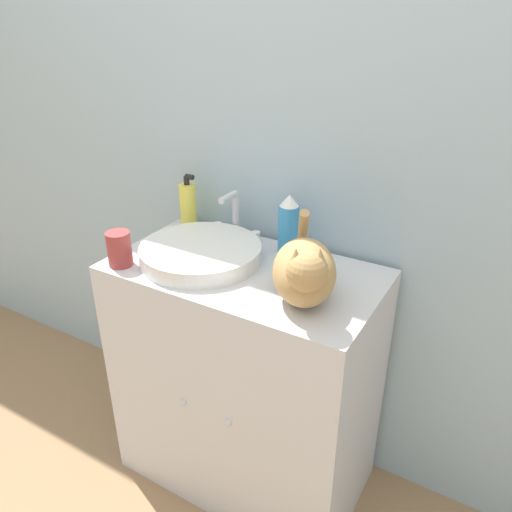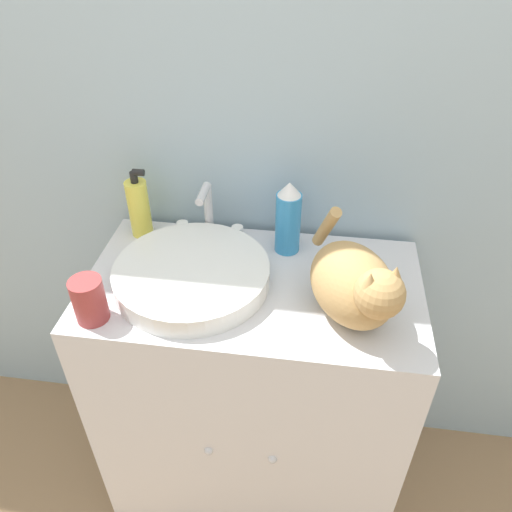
{
  "view_description": "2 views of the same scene",
  "coord_description": "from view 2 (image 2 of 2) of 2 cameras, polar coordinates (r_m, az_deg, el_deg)",
  "views": [
    {
      "loc": [
        0.71,
        -0.91,
        1.57
      ],
      "look_at": [
        0.07,
        0.18,
        0.94
      ],
      "focal_mm": 35.0,
      "sensor_mm": 36.0,
      "label": 1
    },
    {
      "loc": [
        0.14,
        -0.69,
        1.66
      ],
      "look_at": [
        0.01,
        0.24,
        0.94
      ],
      "focal_mm": 35.0,
      "sensor_mm": 36.0,
      "label": 2
    }
  ],
  "objects": [
    {
      "name": "cup",
      "position": [
        1.17,
        -18.53,
        -4.8
      ],
      "size": [
        0.07,
        0.07,
        0.11
      ],
      "color": "#9E3838",
      "rests_on": "vanity_cabinet"
    },
    {
      "name": "wall_back",
      "position": [
        1.28,
        1.45,
        18.8
      ],
      "size": [
        6.0,
        0.05,
        2.5
      ],
      "color": "#9EB7C6",
      "rests_on": "ground_plane"
    },
    {
      "name": "soap_bottle",
      "position": [
        1.39,
        -13.22,
        5.42
      ],
      "size": [
        0.06,
        0.06,
        0.2
      ],
      "color": "#EADB4C",
      "rests_on": "vanity_cabinet"
    },
    {
      "name": "faucet",
      "position": [
        1.35,
        -5.5,
        4.73
      ],
      "size": [
        0.19,
        0.1,
        0.17
      ],
      "color": "silver",
      "rests_on": "vanity_cabinet"
    },
    {
      "name": "vanity_cabinet",
      "position": [
        1.55,
        -0.31,
        -15.23
      ],
      "size": [
        0.83,
        0.48,
        0.86
      ],
      "color": "silver",
      "rests_on": "ground_plane"
    },
    {
      "name": "cat",
      "position": [
        1.11,
        11.26,
        -3.21
      ],
      "size": [
        0.26,
        0.33,
        0.22
      ],
      "rotation": [
        0.0,
        0.0,
        -1.09
      ],
      "color": "tan",
      "rests_on": "vanity_cabinet"
    },
    {
      "name": "sink_basin",
      "position": [
        1.23,
        -7.34,
        -2.12
      ],
      "size": [
        0.38,
        0.38,
        0.05
      ],
      "color": "white",
      "rests_on": "vanity_cabinet"
    },
    {
      "name": "spray_bottle",
      "position": [
        1.29,
        3.7,
        4.33
      ],
      "size": [
        0.07,
        0.07,
        0.2
      ],
      "color": "#338CCC",
      "rests_on": "vanity_cabinet"
    }
  ]
}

